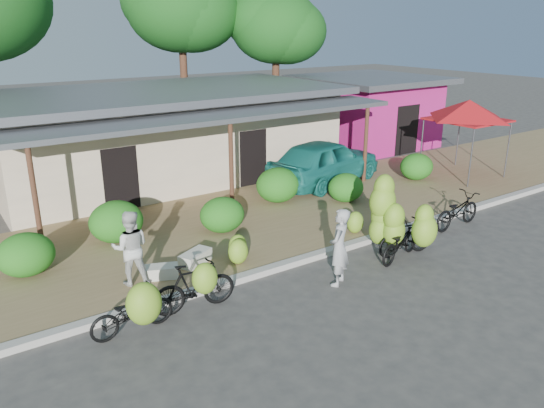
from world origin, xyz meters
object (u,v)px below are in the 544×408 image
(sack_far, at_px, (162,272))
(vendor, at_px, (339,247))
(tree_center_right, at_px, (176,6))
(bike_center, at_px, (391,224))
(bystander, at_px, (131,248))
(bike_left, at_px, (195,286))
(bike_far_right, at_px, (457,211))
(red_canopy, at_px, (469,110))
(tree_near_right, at_px, (271,25))
(teal_van, at_px, (324,161))
(bike_far_left, at_px, (135,310))
(sack_near, at_px, (195,258))
(bike_right, at_px, (413,233))

(sack_far, relative_size, vendor, 0.42)
(tree_center_right, relative_size, bike_center, 3.94)
(vendor, xyz_separation_m, bystander, (-3.90, 2.44, 0.07))
(sack_far, bearing_deg, bike_left, -87.95)
(tree_center_right, height_order, bike_far_right, tree_center_right)
(red_canopy, bearing_deg, sack_far, -173.05)
(sack_far, xyz_separation_m, vendor, (3.27, -2.34, 0.64))
(tree_near_right, xyz_separation_m, bike_far_right, (-2.56, -13.23, -5.06))
(red_canopy, height_order, teal_van, red_canopy)
(bike_center, distance_m, sack_far, 5.72)
(bystander, bearing_deg, tree_center_right, -95.90)
(bike_left, bearing_deg, bike_center, -86.83)
(bike_far_left, xyz_separation_m, vendor, (4.56, -0.53, 0.34))
(red_canopy, bearing_deg, bike_center, -155.14)
(tree_center_right, height_order, tree_near_right, tree_center_right)
(red_canopy, xyz_separation_m, sack_far, (-12.93, -1.58, -2.35))
(red_canopy, distance_m, bike_far_left, 14.76)
(teal_van, bearing_deg, vendor, 129.36)
(vendor, bearing_deg, teal_van, -160.56)
(tree_center_right, distance_m, sack_far, 16.50)
(bike_far_left, relative_size, sack_near, 1.96)
(red_canopy, height_order, bystander, red_canopy)
(bike_left, distance_m, teal_van, 9.47)
(bike_far_right, height_order, vendor, vendor)
(tree_center_right, distance_m, bike_right, 17.00)
(tree_center_right, bearing_deg, bike_right, -94.67)
(bike_left, height_order, sack_near, bike_left)
(bike_center, relative_size, bike_right, 1.26)
(bike_center, height_order, bike_far_right, bike_center)
(bike_left, distance_m, sack_near, 2.10)
(bike_far_left, relative_size, bike_left, 0.92)
(tree_center_right, bearing_deg, red_canopy, -63.83)
(bike_center, bearing_deg, bike_right, -154.45)
(bike_left, bearing_deg, bike_right, -90.71)
(bike_left, xyz_separation_m, teal_van, (7.83, 5.32, 0.35))
(bystander, distance_m, teal_van, 9.25)
(sack_near, relative_size, sack_far, 1.13)
(bike_far_right, xyz_separation_m, sack_far, (-8.45, 1.61, -0.24))
(bystander, xyz_separation_m, teal_van, (8.52, 3.60, -0.03))
(bike_far_left, bearing_deg, bike_center, -93.00)
(bike_center, distance_m, vendor, 2.13)
(tree_center_right, bearing_deg, vendor, -103.18)
(tree_near_right, relative_size, sack_near, 8.51)
(bike_center, distance_m, bystander, 6.32)
(tree_center_right, distance_m, sack_near, 15.91)
(bike_center, xyz_separation_m, bystander, (-5.99, 2.03, 0.11))
(bystander, bearing_deg, bike_center, -175.16)
(bike_left, relative_size, sack_near, 2.13)
(tree_near_right, relative_size, bike_far_left, 4.34)
(bike_center, bearing_deg, vendor, 85.90)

